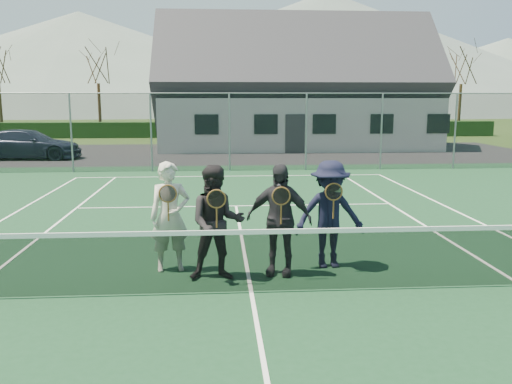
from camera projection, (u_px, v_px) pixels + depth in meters
ground at (227, 154)px, 27.59m from camera, size 220.00×220.00×0.00m
court_surface at (251, 293)px, 7.93m from camera, size 30.00×30.00×0.02m
tarmac_carpark at (147, 154)px, 27.31m from camera, size 40.00×12.00×0.01m
hedge_row at (224, 129)px, 39.28m from camera, size 40.00×1.20×1.10m
hill_west at (81, 63)px, 97.98m from camera, size 110.00×110.00×18.00m
hill_centre at (326, 53)px, 100.79m from camera, size 120.00×120.00×22.00m
hill_east at (506, 76)px, 103.93m from camera, size 90.00×90.00×14.00m
car_c at (29, 144)px, 25.14m from camera, size 4.81×2.12×1.37m
court_markings at (251, 292)px, 7.93m from camera, size 11.03×23.83×0.01m
tennis_net at (251, 258)px, 7.84m from camera, size 11.68×0.08×1.10m
perimeter_fence at (229, 132)px, 20.94m from camera, size 30.07×0.07×3.02m
clubhouse at (294, 77)px, 31.11m from camera, size 15.60×8.20×7.70m
tree_b at (97, 56)px, 38.73m from camera, size 3.20×3.20×7.77m
tree_c at (250, 56)px, 39.50m from camera, size 3.20×3.20×7.77m
tree_d at (384, 57)px, 40.20m from camera, size 3.20×3.20×7.77m
tree_e at (463, 58)px, 40.62m from camera, size 3.20×3.20×7.77m
player_a at (170, 217)px, 8.81m from camera, size 0.73×0.56×1.80m
player_b at (217, 223)px, 8.37m from camera, size 0.89×0.71×1.80m
player_c at (279, 219)px, 8.61m from camera, size 1.14×0.73×1.80m
player_d at (330, 214)px, 8.99m from camera, size 1.19×0.72×1.80m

